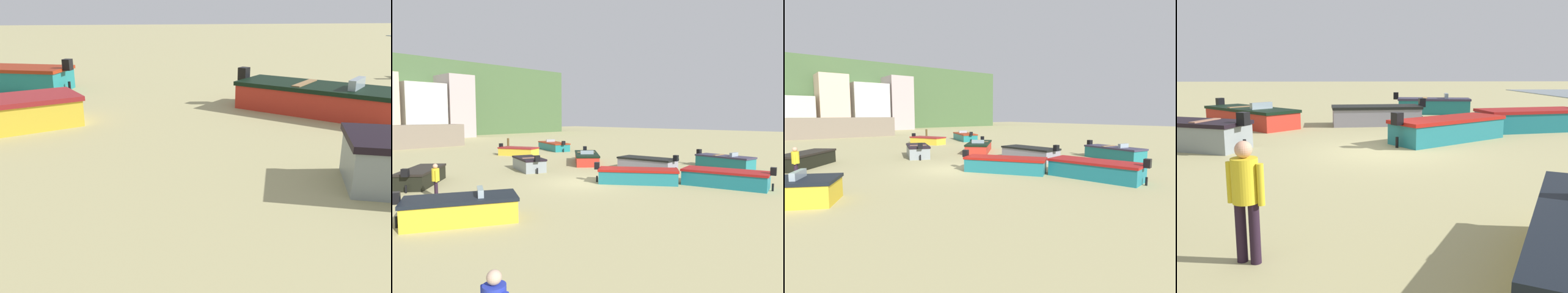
# 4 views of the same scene
# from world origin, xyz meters

# --- Properties ---
(ground_plane) EXTENTS (160.00, 160.00, 0.00)m
(ground_plane) POSITION_xyz_m (0.00, 0.00, 0.00)
(ground_plane) COLOR tan
(boat_grey_2) EXTENTS (2.58, 3.73, 1.23)m
(boat_grey_2) POSITION_xyz_m (0.73, 6.03, 0.47)
(boat_grey_2) COLOR gray
(boat_grey_2) RESTS_ON ground
(boat_teal_4) EXTENTS (2.55, 4.77, 1.21)m
(boat_teal_4) POSITION_xyz_m (4.36, -6.36, 0.45)
(boat_teal_4) COLOR #1A6E7C
(boat_teal_4) RESTS_ON ground
(boat_teal_7) EXTENTS (2.10, 4.44, 1.21)m
(boat_teal_7) POSITION_xyz_m (11.32, -3.54, 0.46)
(boat_teal_7) COLOR #1E7075
(boat_teal_7) RESTS_ON ground
(boat_grey_8) EXTENTS (2.03, 4.36, 1.20)m
(boat_grey_8) POSITION_xyz_m (6.45, -0.02, 0.45)
(boat_grey_8) COLOR gray
(boat_grey_8) RESTS_ON ground
(boat_teal_9) EXTENTS (3.73, 4.54, 1.15)m
(boat_teal_9) POSITION_xyz_m (1.93, -2.34, 0.42)
(boat_teal_9) COLOR #1E707B
(boat_teal_9) RESTS_ON ground
(boat_red_10) EXTENTS (4.79, 4.87, 1.15)m
(boat_red_10) POSITION_xyz_m (6.25, 5.65, 0.42)
(boat_red_10) COLOR #B52A1E
(boat_red_10) RESTS_ON ground
(beach_walker_distant) EXTENTS (0.43, 0.53, 1.62)m
(beach_walker_distant) POSITION_xyz_m (-7.52, 2.32, 0.95)
(beach_walker_distant) COLOR black
(beach_walker_distant) RESTS_ON ground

